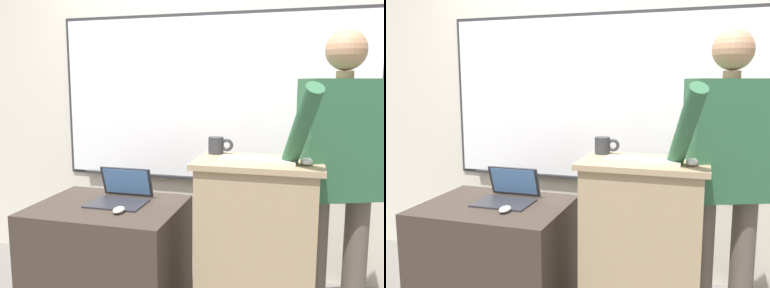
% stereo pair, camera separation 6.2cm
% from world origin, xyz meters
% --- Properties ---
extents(back_wall, '(6.40, 0.17, 2.70)m').
position_xyz_m(back_wall, '(-0.00, 1.25, 1.35)').
color(back_wall, beige).
rests_on(back_wall, ground_plane).
extents(lectern_podium, '(0.67, 0.42, 1.06)m').
position_xyz_m(lectern_podium, '(0.43, 0.34, 0.53)').
color(lectern_podium, tan).
rests_on(lectern_podium, ground_plane).
extents(side_desk, '(0.87, 0.68, 0.74)m').
position_xyz_m(side_desk, '(-0.46, 0.35, 0.37)').
color(side_desk, '#382D26').
rests_on(side_desk, ground_plane).
extents(person_presenter, '(0.60, 0.67, 1.73)m').
position_xyz_m(person_presenter, '(0.85, 0.47, 1.01)').
color(person_presenter, brown).
rests_on(person_presenter, ground_plane).
extents(laptop, '(0.34, 0.31, 0.20)m').
position_xyz_m(laptop, '(-0.41, 0.45, 0.79)').
color(laptop, '#28282D').
rests_on(laptop, side_desk).
extents(wireless_keyboard, '(0.39, 0.14, 0.02)m').
position_xyz_m(wireless_keyboard, '(0.43, 0.29, 1.07)').
color(wireless_keyboard, beige).
rests_on(wireless_keyboard, lectern_podium).
extents(computer_mouse_by_laptop, '(0.06, 0.10, 0.03)m').
position_xyz_m(computer_mouse_by_laptop, '(-0.33, 0.23, 0.75)').
color(computer_mouse_by_laptop, silver).
rests_on(computer_mouse_by_laptop, side_desk).
extents(computer_mouse_by_keyboard, '(0.06, 0.10, 0.03)m').
position_xyz_m(computer_mouse_by_keyboard, '(0.68, 0.28, 1.07)').
color(computer_mouse_by_keyboard, silver).
rests_on(computer_mouse_by_keyboard, lectern_podium).
extents(coffee_mug, '(0.14, 0.09, 0.10)m').
position_xyz_m(coffee_mug, '(0.18, 0.48, 1.11)').
color(coffee_mug, '#333338').
rests_on(coffee_mug, lectern_podium).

